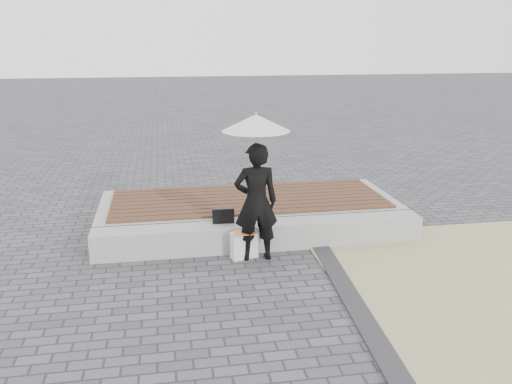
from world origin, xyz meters
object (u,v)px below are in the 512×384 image
at_px(seating_ledge, 261,235).
at_px(parasol, 256,123).
at_px(woman, 256,202).
at_px(canvas_tote, 244,245).
at_px(handbag, 223,215).

xyz_separation_m(seating_ledge, parasol, (-0.15, -0.41, 1.77)).
height_order(woman, parasol, parasol).
relative_size(seating_ledge, parasol, 4.21).
bearing_deg(seating_ledge, woman, -110.58).
relative_size(parasol, canvas_tote, 2.95).
distance_m(handbag, canvas_tote, 0.60).
bearing_deg(handbag, parasol, -47.50).
bearing_deg(parasol, canvas_tote, 163.11).
bearing_deg(woman, parasol, -179.97).
distance_m(woman, canvas_tote, 0.67).
relative_size(handbag, canvas_tote, 0.81).
height_order(seating_ledge, handbag, handbag).
bearing_deg(parasol, seating_ledge, 69.42).
height_order(seating_ledge, woman, woman).
bearing_deg(parasol, handbag, 129.43).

